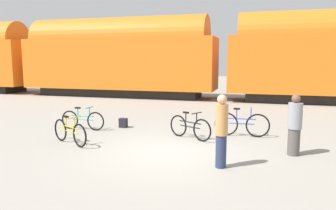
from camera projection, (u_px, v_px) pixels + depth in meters
name	position (u px, v px, depth m)	size (l,w,h in m)	color
ground_plane	(167.00, 152.00, 8.79)	(80.00, 80.00, 0.00)	gray
freight_train	(223.00, 55.00, 19.73)	(54.09, 2.88, 5.17)	black
rail_near	(220.00, 101.00, 19.43)	(66.09, 0.07, 0.01)	#4C4238
rail_far	(223.00, 98.00, 20.79)	(66.09, 0.07, 0.01)	#4C4238
bicycle_yellow	(70.00, 132.00, 9.55)	(1.57, 0.83, 0.84)	black
bicycle_teal	(83.00, 120.00, 11.50)	(1.68, 0.46, 0.82)	black
bicycle_black	(190.00, 127.00, 10.18)	(1.49, 0.83, 0.86)	black
bicycle_blue	(242.00, 124.00, 10.49)	(1.75, 0.46, 0.94)	black
person_in_grey	(295.00, 125.00, 8.38)	(0.36, 0.36, 1.59)	#514C47
person_in_tan	(221.00, 131.00, 7.40)	(0.29, 0.29, 1.68)	#283351
backpack	(123.00, 123.00, 11.88)	(0.28, 0.20, 0.34)	black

